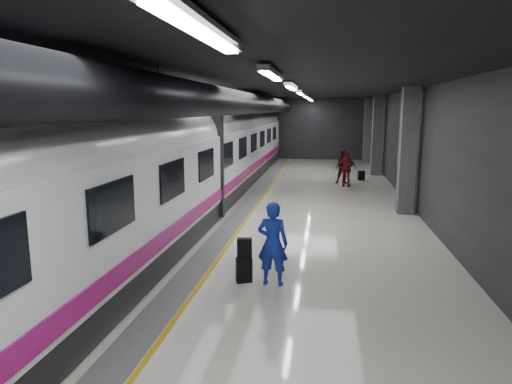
{
  "coord_description": "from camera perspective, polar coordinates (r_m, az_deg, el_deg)",
  "views": [
    {
      "loc": [
        1.64,
        -14.88,
        3.72
      ],
      "look_at": [
        -0.25,
        -2.44,
        1.44
      ],
      "focal_mm": 32.0,
      "sensor_mm": 36.0,
      "label": 1
    }
  ],
  "objects": [
    {
      "name": "traveler_far_b",
      "position": [
        22.75,
        11.19,
        2.87
      ],
      "size": [
        1.03,
        0.46,
        1.74
      ],
      "primitive_type": "imported",
      "rotation": [
        0.0,
        0.0,
        0.03
      ],
      "color": "maroon",
      "rests_on": "ground"
    },
    {
      "name": "traveler_far_a",
      "position": [
        23.51,
        10.94,
        3.12
      ],
      "size": [
        0.9,
        0.73,
        1.74
      ],
      "primitive_type": "imported",
      "rotation": [
        0.0,
        0.0,
        0.09
      ],
      "color": "black",
      "rests_on": "ground"
    },
    {
      "name": "suitcase_main",
      "position": [
        10.1,
        -1.51,
        -9.7
      ],
      "size": [
        0.39,
        0.32,
        0.55
      ],
      "primitive_type": "cube",
      "rotation": [
        0.0,
        0.0,
        0.4
      ],
      "color": "black",
      "rests_on": "ground"
    },
    {
      "name": "shoulder_bag",
      "position": [
        9.97,
        -1.44,
        -7.0
      ],
      "size": [
        0.35,
        0.22,
        0.43
      ],
      "primitive_type": "cube",
      "rotation": [
        0.0,
        0.0,
        0.16
      ],
      "color": "black",
      "rests_on": "suitcase_main"
    },
    {
      "name": "platform_hall",
      "position": [
        15.95,
        1.71,
        9.6
      ],
      "size": [
        10.02,
        40.02,
        4.51
      ],
      "color": "black",
      "rests_on": "ground"
    },
    {
      "name": "traveler_main",
      "position": [
        9.77,
        2.1,
        -6.45
      ],
      "size": [
        0.71,
        0.5,
        1.83
      ],
      "primitive_type": "imported",
      "rotation": [
        0.0,
        0.0,
        3.04
      ],
      "color": "#1B23D1",
      "rests_on": "ground"
    },
    {
      "name": "train",
      "position": [
        15.74,
        -9.54,
        4.11
      ],
      "size": [
        3.05,
        38.0,
        4.05
      ],
      "color": "black",
      "rests_on": "ground"
    },
    {
      "name": "suitcase_far",
      "position": [
        24.95,
        13.02,
        2.02
      ],
      "size": [
        0.39,
        0.3,
        0.51
      ],
      "primitive_type": "cube",
      "rotation": [
        0.0,
        0.0,
        0.24
      ],
      "color": "black",
      "rests_on": "ground"
    },
    {
      "name": "ground",
      "position": [
        15.42,
        2.27,
        -3.7
      ],
      "size": [
        40.0,
        40.0,
        0.0
      ],
      "primitive_type": "plane",
      "color": "silver",
      "rests_on": "ground"
    }
  ]
}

